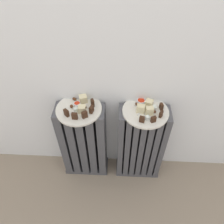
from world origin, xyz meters
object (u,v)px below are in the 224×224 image
Objects in this scene: radiator_left at (84,143)px; plate_right at (145,111)px; jam_bowl_left at (77,104)px; jam_bowl_right at (141,101)px; plate_left at (79,109)px; fork at (142,110)px; radiator_right at (140,145)px.

radiator_left is 0.49m from plate_right.
jam_bowl_left is at bearing 176.98° from plate_right.
jam_bowl_left is at bearing -173.20° from jam_bowl_right.
plate_left is at bearing -169.76° from jam_bowl_right.
jam_bowl_left is 0.37m from fork.
fork is (0.36, 0.01, 0.32)m from radiator_left.
plate_left is 5.42× the size of jam_bowl_right.
radiator_left is at bearing 180.00° from radiator_right.
fork reaches higher than plate_left.
jam_bowl_right is 0.06m from fork.
plate_right is (0.00, 0.00, 0.32)m from radiator_right.
radiator_left is at bearing 135.00° from plate_left.
plate_left is at bearing -45.00° from radiator_left.
radiator_left and radiator_right have the same top height.
fork is at bearing 1.03° from radiator_left.
jam_bowl_left is at bearing 176.98° from radiator_right.
plate_left is (0.00, -0.00, 0.32)m from radiator_left.
radiator_left is 0.37m from radiator_right.
jam_bowl_left is at bearing 177.83° from fork.
plate_left is 1.00× the size of plate_right.
plate_left reaches higher than radiator_right.
fork is (0.36, 0.01, 0.01)m from plate_left.
radiator_right is at bearing -3.02° from jam_bowl_left.
plate_right is at bearing 63.43° from radiator_right.
plate_right is at bearing -69.63° from jam_bowl_right.
plate_right is at bearing 0.00° from plate_left.
jam_bowl_right is at bearing 110.37° from plate_right.
plate_left is at bearing -178.97° from fork.
plate_left is 3.05× the size of fork.
jam_bowl_left is 0.36m from jam_bowl_right.
jam_bowl_left is (-0.38, 0.02, 0.02)m from plate_right.
plate_right reaches higher than radiator_right.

